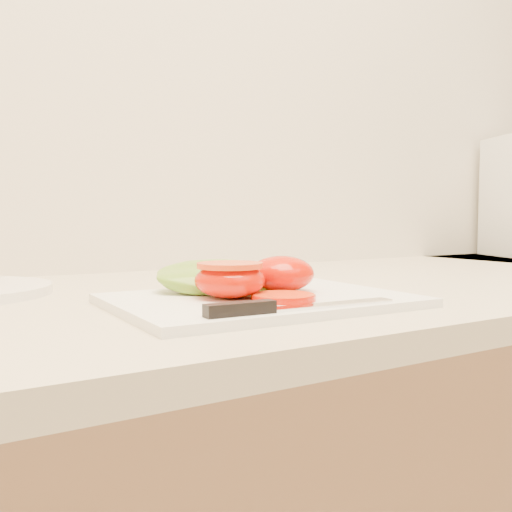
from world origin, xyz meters
TOP-DOWN VIEW (x-y plane):
  - counter at (0.00, 1.68)m, footprint 3.92×0.65m
  - cutting_board at (-0.60, 1.55)m, footprint 0.33×0.25m
  - tomato_half_dome at (-0.56, 1.57)m, footprint 0.08×0.08m
  - tomato_half_cut at (-0.64, 1.55)m, footprint 0.08×0.08m
  - tomato_slice_0 at (-0.60, 1.50)m, footprint 0.07×0.07m
  - lettuce_leaf_0 at (-0.61, 1.62)m, footprint 0.18×0.13m
  - lettuce_leaf_1 at (-0.57, 1.62)m, footprint 0.13×0.13m
  - knife at (-0.64, 1.45)m, footprint 0.21×0.03m

SIDE VIEW (x-z plane):
  - counter at x=0.00m, z-range 0.00..0.93m
  - cutting_board at x=-0.60m, z-range 0.93..0.94m
  - tomato_slice_0 at x=-0.60m, z-range 0.94..0.95m
  - knife at x=-0.64m, z-range 0.94..0.95m
  - lettuce_leaf_1 at x=-0.57m, z-range 0.94..0.96m
  - lettuce_leaf_0 at x=-0.61m, z-range 0.94..0.97m
  - tomato_half_cut at x=-0.64m, z-range 0.94..0.98m
  - tomato_half_dome at x=-0.56m, z-range 0.94..0.98m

